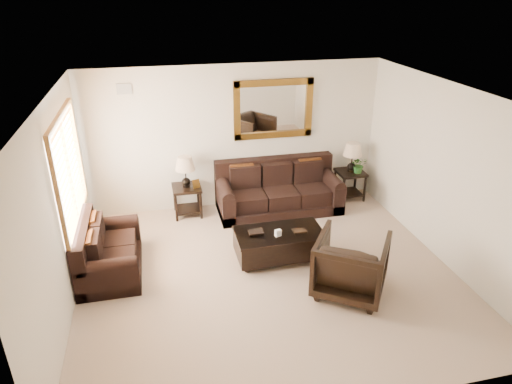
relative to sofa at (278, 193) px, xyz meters
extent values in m
cube|color=gray|center=(-0.72, -2.05, -0.34)|extent=(5.50, 5.00, 0.01)
cube|color=white|center=(-0.72, -2.05, 2.36)|extent=(5.50, 5.00, 0.01)
cube|color=silver|center=(-0.72, 0.45, 1.01)|extent=(5.50, 0.01, 2.70)
cube|color=silver|center=(-0.72, -4.55, 1.01)|extent=(5.50, 0.01, 2.70)
cube|color=silver|center=(-3.47, -2.05, 1.01)|extent=(0.01, 5.00, 2.70)
cube|color=silver|center=(2.03, -2.05, 1.01)|extent=(0.01, 5.00, 2.70)
cube|color=white|center=(-3.45, -1.15, 1.21)|extent=(0.01, 1.80, 1.50)
cube|color=brown|center=(-3.42, -1.15, 2.00)|extent=(0.06, 1.96, 0.08)
cube|color=brown|center=(-3.42, -1.15, 0.42)|extent=(0.06, 1.96, 0.08)
cube|color=brown|center=(-3.42, -2.09, 1.21)|extent=(0.06, 0.08, 1.50)
cube|color=brown|center=(-3.42, -0.21, 1.21)|extent=(0.06, 0.08, 1.50)
cube|color=brown|center=(-3.42, -1.15, 1.21)|extent=(0.05, 0.05, 1.50)
cube|color=#523A10|center=(0.00, 0.42, 1.51)|extent=(1.50, 0.06, 1.10)
cube|color=white|center=(0.00, 0.44, 1.51)|extent=(1.26, 0.01, 0.86)
cube|color=#999999|center=(-2.62, 0.43, 2.01)|extent=(0.25, 0.02, 0.18)
cube|color=black|center=(0.00, -0.06, -0.25)|extent=(2.30, 0.99, 0.19)
cube|color=black|center=(0.00, 0.32, 0.36)|extent=(2.30, 0.23, 0.47)
cube|color=black|center=(-0.61, -0.08, -0.01)|extent=(0.59, 0.82, 0.28)
cube|color=black|center=(0.00, -0.08, -0.01)|extent=(0.59, 0.82, 0.28)
cube|color=black|center=(0.61, -0.08, -0.01)|extent=(0.59, 0.82, 0.28)
cube|color=black|center=(-1.04, -0.06, -0.06)|extent=(0.23, 0.99, 0.55)
cylinder|color=black|center=(-1.04, -0.06, 0.21)|extent=(0.23, 0.97, 0.23)
cube|color=black|center=(1.04, -0.06, -0.06)|extent=(0.23, 0.99, 0.55)
cylinder|color=black|center=(1.04, -0.06, 0.21)|extent=(0.23, 0.97, 0.23)
cube|color=#682F0D|center=(-0.67, 0.12, 0.36)|extent=(0.44, 0.19, 0.45)
cube|color=#682F0D|center=(0.67, 0.12, 0.36)|extent=(0.44, 0.19, 0.45)
cube|color=black|center=(-3.01, -1.44, -0.26)|extent=(0.87, 1.47, 0.17)
cube|color=black|center=(-3.34, -1.44, 0.28)|extent=(0.20, 1.47, 0.41)
cube|color=black|center=(-2.99, -1.70, -0.05)|extent=(0.71, 0.51, 0.25)
cube|color=black|center=(-2.99, -1.17, -0.05)|extent=(0.71, 0.51, 0.25)
cube|color=black|center=(-3.01, -2.07, -0.10)|extent=(0.87, 0.20, 0.49)
cylinder|color=black|center=(-3.01, -2.07, 0.14)|extent=(0.85, 0.20, 0.20)
cube|color=black|center=(-3.01, -0.80, -0.10)|extent=(0.87, 0.20, 0.49)
cylinder|color=black|center=(-3.01, -0.80, 0.14)|extent=(0.85, 0.20, 0.20)
cube|color=#682F0D|center=(-3.18, -1.75, 0.27)|extent=(0.17, 0.39, 0.40)
cube|color=#682F0D|center=(-3.18, -1.12, 0.27)|extent=(0.17, 0.39, 0.40)
cube|color=black|center=(-1.71, 0.15, 0.21)|extent=(0.52, 0.52, 0.05)
cube|color=black|center=(-1.71, 0.15, -0.23)|extent=(0.45, 0.45, 0.03)
cylinder|color=black|center=(-1.93, -0.07, -0.08)|extent=(0.05, 0.05, 0.52)
cylinder|color=black|center=(-1.48, -0.07, -0.08)|extent=(0.05, 0.05, 0.52)
cylinder|color=black|center=(-1.93, 0.38, -0.08)|extent=(0.05, 0.05, 0.52)
cylinder|color=black|center=(-1.48, 0.38, -0.08)|extent=(0.05, 0.05, 0.52)
sphere|color=black|center=(-1.71, 0.15, 0.33)|extent=(0.16, 0.16, 0.16)
cylinder|color=black|center=(-1.71, 0.15, 0.50)|extent=(0.02, 0.02, 0.34)
cone|color=tan|center=(-1.71, 0.15, 0.69)|extent=(0.36, 0.36, 0.25)
cube|color=#523A10|center=(-1.54, 0.06, 0.31)|extent=(0.14, 0.09, 0.16)
cube|color=black|center=(1.54, 0.15, 0.21)|extent=(0.53, 0.53, 0.05)
cube|color=black|center=(1.54, 0.15, -0.23)|extent=(0.45, 0.45, 0.03)
cylinder|color=black|center=(1.31, -0.08, -0.08)|extent=(0.05, 0.05, 0.53)
cylinder|color=black|center=(1.76, -0.08, -0.08)|extent=(0.05, 0.05, 0.53)
cylinder|color=black|center=(1.31, 0.37, -0.08)|extent=(0.05, 0.05, 0.53)
cylinder|color=black|center=(1.76, 0.37, -0.08)|extent=(0.05, 0.05, 0.53)
sphere|color=black|center=(1.54, 0.15, 0.33)|extent=(0.16, 0.16, 0.16)
cylinder|color=black|center=(1.54, 0.15, 0.50)|extent=(0.02, 0.02, 0.35)
cone|color=tan|center=(1.54, 0.15, 0.70)|extent=(0.37, 0.37, 0.25)
sphere|color=black|center=(-1.01, -1.93, -0.29)|extent=(0.12, 0.12, 0.12)
sphere|color=black|center=(0.13, -1.93, -0.29)|extent=(0.12, 0.12, 0.12)
sphere|color=black|center=(-1.01, -1.41, -0.29)|extent=(0.12, 0.12, 0.12)
sphere|color=black|center=(0.13, -1.41, -0.29)|extent=(0.12, 0.12, 0.12)
cube|color=black|center=(-0.44, -1.67, -0.07)|extent=(1.34, 0.73, 0.38)
cube|color=black|center=(-0.44, -1.67, 0.10)|extent=(1.37, 0.74, 0.04)
cube|color=black|center=(-0.80, -1.62, 0.14)|extent=(0.23, 0.16, 0.03)
cube|color=black|center=(-0.13, -1.72, 0.14)|extent=(0.21, 0.15, 0.03)
cube|color=white|center=(-0.49, -1.77, 0.18)|extent=(0.11, 0.08, 0.10)
imported|color=black|center=(0.29, -2.71, 0.14)|extent=(1.26, 1.24, 0.96)
imported|color=#24561D|center=(1.65, 0.05, 0.37)|extent=(0.36, 0.39, 0.26)
camera|label=1|loc=(-2.18, -7.58, 3.66)|focal=32.00mm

